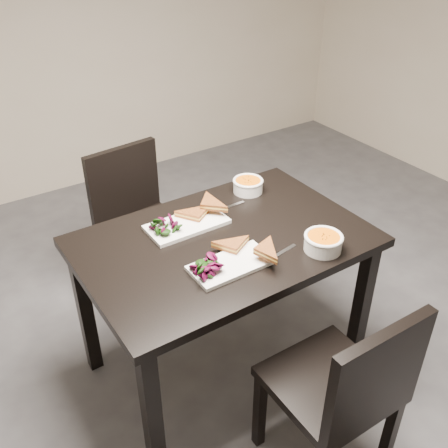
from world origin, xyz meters
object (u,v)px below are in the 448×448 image
object	(u,v)px
soup_bowl_near	(323,242)
soup_bowl_far	(248,185)
plate_near	(231,265)
table	(224,257)
plate_far	(187,224)
chair_far	(137,215)
chair_near	(346,388)

from	to	relation	value
soup_bowl_near	soup_bowl_far	size ratio (longest dim) A/B	1.07
plate_near	soup_bowl_near	bearing A→B (deg)	-16.85
table	soup_bowl_near	distance (m)	0.43
plate_far	chair_far	bearing A→B (deg)	87.98
table	plate_far	distance (m)	0.21
table	chair_far	distance (m)	0.79
chair_far	plate_near	size ratio (longest dim) A/B	2.61
chair_near	chair_far	distance (m)	1.48
table	chair_near	size ratio (longest dim) A/B	1.41
chair_near	soup_bowl_far	size ratio (longest dim) A/B	5.75
plate_near	soup_bowl_near	xyz separation A→B (m)	(0.37, -0.11, 0.03)
plate_far	soup_bowl_far	world-z (taller)	soup_bowl_far
plate_near	plate_far	distance (m)	0.34
chair_far	table	bearing A→B (deg)	-91.80
chair_far	soup_bowl_far	distance (m)	0.70
table	chair_far	xyz separation A→B (m)	(-0.06, 0.77, -0.17)
chair_near	plate_far	xyz separation A→B (m)	(-0.14, 0.87, 0.27)
table	soup_bowl_near	bearing A→B (deg)	-45.28
chair_near	soup_bowl_near	bearing A→B (deg)	61.61
chair_near	plate_near	world-z (taller)	chair_near
table	chair_near	xyz separation A→B (m)	(0.06, -0.71, -0.17)
chair_near	soup_bowl_far	xyz separation A→B (m)	(0.26, 0.98, 0.30)
plate_near	plate_far	xyz separation A→B (m)	(0.00, 0.34, 0.00)
plate_far	soup_bowl_far	distance (m)	0.42
table	plate_near	bearing A→B (deg)	-115.25
chair_near	plate_far	distance (m)	0.92
chair_near	plate_near	bearing A→B (deg)	105.46
chair_near	table	bearing A→B (deg)	95.20
chair_near	chair_far	xyz separation A→B (m)	(-0.12, 1.48, 0.00)
table	soup_bowl_near	xyz separation A→B (m)	(0.29, -0.29, 0.14)
chair_far	plate_far	world-z (taller)	chair_far
plate_far	table	bearing A→B (deg)	-63.13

